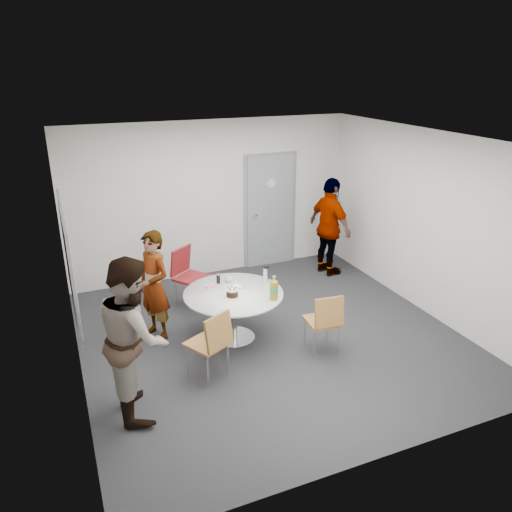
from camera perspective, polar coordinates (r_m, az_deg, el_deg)
name	(u,v)px	position (r m, az deg, el deg)	size (l,w,h in m)	color
floor	(270,336)	(7.05, 1.65, -9.16)	(5.00, 5.00, 0.00)	#232327
ceiling	(273,140)	(6.13, 1.92, 13.12)	(5.00, 5.00, 0.00)	silver
wall_back	(212,200)	(8.70, -5.09, 6.44)	(5.00, 5.00, 0.00)	silver
wall_left	(67,275)	(5.95, -20.74, -2.08)	(5.00, 5.00, 0.00)	silver
wall_right	(425,223)	(7.79, 18.80, 3.59)	(5.00, 5.00, 0.00)	silver
wall_front	(390,337)	(4.52, 15.12, -8.96)	(5.00, 5.00, 0.00)	silver
door	(270,211)	(9.15, 1.60, 5.16)	(1.02, 0.17, 2.12)	gray
whiteboard	(69,260)	(6.10, -20.60, -0.47)	(0.04, 1.90, 1.25)	gray
table	(236,299)	(6.72, -2.27, -4.88)	(1.34, 1.34, 1.03)	silver
chair_near_left	(212,339)	(5.94, -5.04, -9.48)	(0.58, 0.60, 0.89)	brown
chair_near_right	(325,318)	(6.47, 7.91, -7.07)	(0.44, 0.48, 0.85)	brown
chair_far	(187,271)	(7.71, -7.86, -1.72)	(0.65, 0.66, 0.95)	maroon
person_main	(154,286)	(6.84, -11.57, -3.37)	(0.56, 0.37, 1.53)	#A5C6EA
person_left	(134,337)	(5.43, -13.77, -8.95)	(0.87, 0.67, 1.78)	white
person_right	(330,227)	(8.83, 8.44, 3.28)	(1.02, 0.43, 1.74)	black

